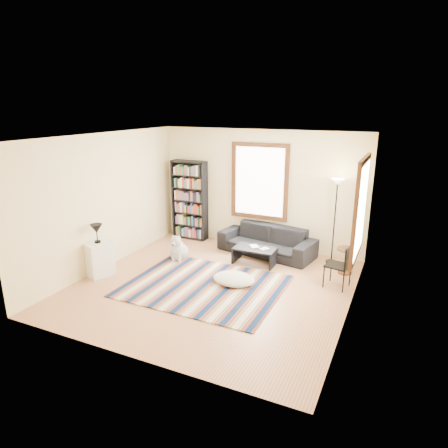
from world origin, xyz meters
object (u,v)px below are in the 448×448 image
at_px(floor_cushion, 234,279).
at_px(dog, 179,247).
at_px(sofa, 267,240).
at_px(bookshelf, 190,200).
at_px(white_cabinet, 99,259).
at_px(coffee_table, 255,256).
at_px(side_table, 346,261).
at_px(folding_chair, 338,266).
at_px(floor_lamp, 334,222).

bearing_deg(floor_cushion, dog, 158.61).
xyz_separation_m(sofa, bookshelf, (-2.17, 0.27, 0.68)).
bearing_deg(white_cabinet, coffee_table, 55.14).
xyz_separation_m(sofa, dog, (-1.64, -1.18, -0.01)).
xyz_separation_m(bookshelf, side_table, (4.01, -0.64, -0.73)).
distance_m(sofa, folding_chair, 2.09).
bearing_deg(white_cabinet, bookshelf, 99.45).
relative_size(coffee_table, white_cabinet, 1.29).
relative_size(floor_cushion, dog, 1.34).
height_order(bookshelf, side_table, bookshelf).
relative_size(coffee_table, folding_chair, 1.05).
relative_size(coffee_table, dog, 1.45).
xyz_separation_m(sofa, floor_cushion, (-0.03, -1.81, -0.22)).
height_order(bookshelf, floor_lamp, bookshelf).
relative_size(sofa, floor_cushion, 2.67).
xyz_separation_m(folding_chair, dog, (-3.43, -0.09, -0.12)).
height_order(sofa, floor_lamp, floor_lamp).
distance_m(floor_lamp, dog, 3.42).
distance_m(sofa, coffee_table, 0.69).
distance_m(coffee_table, floor_cushion, 1.14).
xyz_separation_m(coffee_table, white_cabinet, (-2.63, -1.90, 0.17)).
bearing_deg(floor_lamp, coffee_table, -152.84).
bearing_deg(side_table, folding_chair, -94.00).
xyz_separation_m(floor_lamp, folding_chair, (0.32, -1.19, -0.50)).
bearing_deg(floor_cushion, coffee_table, 90.02).
xyz_separation_m(floor_lamp, white_cabinet, (-4.13, -2.67, -0.58)).
relative_size(coffee_table, floor_lamp, 0.48).
bearing_deg(side_table, sofa, 168.49).
bearing_deg(floor_lamp, sofa, -176.11).
distance_m(sofa, white_cabinet, 3.70).
bearing_deg(sofa, dog, -134.35).
xyz_separation_m(coffee_table, side_table, (1.87, 0.30, 0.09)).
distance_m(folding_chair, white_cabinet, 4.69).
distance_m(bookshelf, side_table, 4.12).
bearing_deg(dog, sofa, 22.64).
xyz_separation_m(floor_cushion, dog, (-1.61, 0.63, 0.21)).
bearing_deg(dog, coffee_table, 4.46).
bearing_deg(dog, bookshelf, 97.03).
bearing_deg(folding_chair, sofa, 159.50).
bearing_deg(side_table, bookshelf, 170.87).
bearing_deg(side_table, floor_lamp, 127.62).
bearing_deg(bookshelf, folding_chair, -18.95).
xyz_separation_m(bookshelf, white_cabinet, (-0.49, -2.84, -0.65)).
bearing_deg(white_cabinet, dog, 73.04).
bearing_deg(floor_cushion, side_table, 37.49).
bearing_deg(side_table, white_cabinet, -153.97).
height_order(side_table, white_cabinet, white_cabinet).
relative_size(bookshelf, white_cabinet, 2.86).
xyz_separation_m(white_cabinet, dog, (1.02, 1.39, -0.04)).
relative_size(bookshelf, floor_cushion, 2.41).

